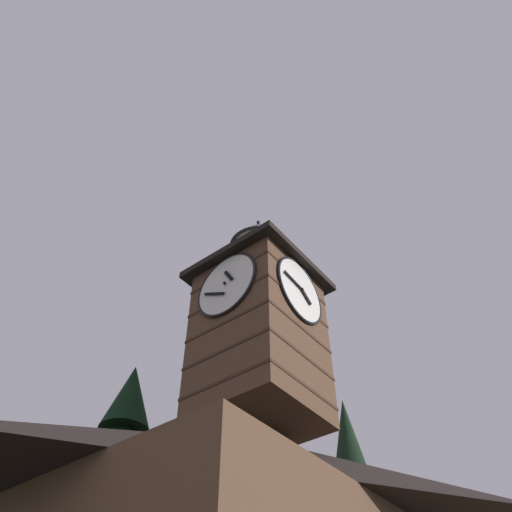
% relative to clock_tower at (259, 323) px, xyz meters
% --- Properties ---
extents(clock_tower, '(4.05, 4.05, 8.95)m').
position_rel_clock_tower_xyz_m(clock_tower, '(0.00, 0.00, 0.00)').
color(clock_tower, brown).
rests_on(clock_tower, building_main).
extents(flying_bird_high, '(0.65, 0.44, 0.17)m').
position_rel_clock_tower_xyz_m(flying_bird_high, '(-2.71, -3.06, 6.86)').
color(flying_bird_high, black).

